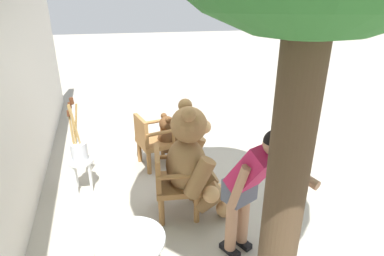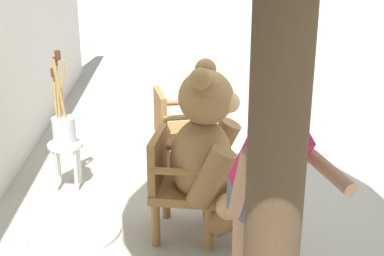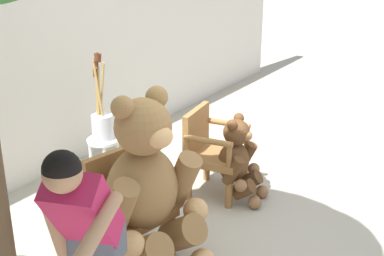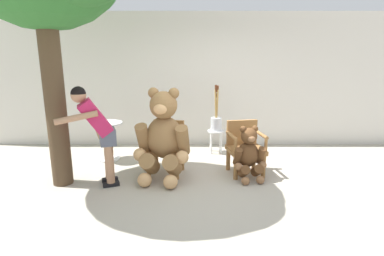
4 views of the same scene
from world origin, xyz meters
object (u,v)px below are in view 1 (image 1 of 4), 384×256
teddy_bear_small (169,139)px  white_stool (82,167)px  brush_bucket (78,147)px  teddy_bear_large (193,161)px  wooden_chair_left (172,180)px  wooden_chair_right (152,140)px  person_visitor (251,182)px

teddy_bear_small → white_stool: size_ratio=1.86×
brush_bucket → teddy_bear_large: bearing=-124.7°
teddy_bear_large → white_stool: size_ratio=3.13×
wooden_chair_left → white_stool: wooden_chair_left is taller
teddy_bear_small → brush_bucket: 1.44m
white_stool → brush_bucket: 0.31m
wooden_chair_left → white_stool: (0.90, 1.08, -0.11)m
wooden_chair_right → person_visitor: (-2.24, -0.53, 0.44)m
wooden_chair_right → person_visitor: size_ratio=0.57×
teddy_bear_small → teddy_bear_large: bearing=178.7°
wooden_chair_left → person_visitor: person_visitor is taller
wooden_chair_right → brush_bucket: bearing=109.9°
wooden_chair_right → person_visitor: 2.34m
wooden_chair_left → teddy_bear_large: bearing=-95.5°
wooden_chair_right → wooden_chair_left: bearing=-180.0°
teddy_bear_small → person_visitor: size_ratio=0.57×
wooden_chair_right → brush_bucket: (-0.39, 1.08, 0.20)m
wooden_chair_left → teddy_bear_small: 1.34m
wooden_chair_left → brush_bucket: brush_bucket is taller
wooden_chair_left → white_stool: bearing=50.0°
wooden_chair_right → brush_bucket: brush_bucket is taller
white_stool → teddy_bear_small: bearing=-73.4°
wooden_chair_right → teddy_bear_large: 1.36m
wooden_chair_right → teddy_bear_small: size_ratio=1.00×
wooden_chair_left → teddy_bear_large: (-0.02, -0.26, 0.24)m
wooden_chair_left → teddy_bear_small: wooden_chair_left is taller
wooden_chair_right → teddy_bear_large: (-1.32, -0.26, 0.24)m
wooden_chair_left → brush_bucket: bearing=50.1°
white_stool → wooden_chair_right: bearing=-70.1°
teddy_bear_large → white_stool: teddy_bear_large is taller
person_visitor → teddy_bear_large: bearing=16.7°
teddy_bear_large → wooden_chair_left: bearing=84.5°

